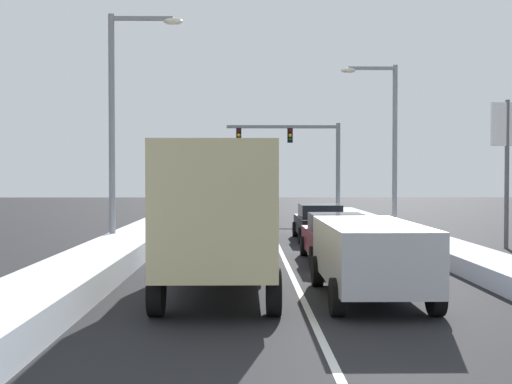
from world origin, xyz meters
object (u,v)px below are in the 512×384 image
suv_silver_right_lane_nearest (370,253)px  box_truck_center_lane_nearest (220,211)px  sedan_maroon_right_lane_second (337,238)px  sedan_black_right_lane_third (319,222)px  street_lamp_right_mid (387,132)px  street_lamp_left_mid (122,110)px  suv_charcoal_center_lane_third (239,212)px  traffic_light_gantry (303,149)px  suv_white_center_lane_second (240,222)px

suv_silver_right_lane_nearest → box_truck_center_lane_nearest: 3.50m
sedan_maroon_right_lane_second → box_truck_center_lane_nearest: (-3.44, -5.31, 1.14)m
sedan_black_right_lane_third → street_lamp_right_mid: street_lamp_right_mid is taller
street_lamp_left_mid → box_truck_center_lane_nearest: bearing=-65.5°
sedan_maroon_right_lane_second → suv_charcoal_center_lane_third: size_ratio=0.92×
sedan_maroon_right_lane_second → sedan_black_right_lane_third: bearing=88.0°
sedan_black_right_lane_third → street_lamp_left_mid: 9.40m
sedan_black_right_lane_third → traffic_light_gantry: bearing=87.4°
sedan_black_right_lane_third → box_truck_center_lane_nearest: 12.71m
box_truck_center_lane_nearest → suv_white_center_lane_second: box_truck_center_lane_nearest is taller
box_truck_center_lane_nearest → sedan_black_right_lane_third: bearing=73.1°
traffic_light_gantry → street_lamp_left_mid: (-8.26, -19.52, 0.55)m
sedan_maroon_right_lane_second → suv_white_center_lane_second: bearing=133.8°
sedan_black_right_lane_third → suv_white_center_lane_second: (-3.29, -3.63, 0.25)m
suv_white_center_lane_second → street_lamp_left_mid: size_ratio=0.58×
sedan_maroon_right_lane_second → street_lamp_right_mid: (3.73, 9.90, 3.96)m
suv_silver_right_lane_nearest → box_truck_center_lane_nearest: bearing=166.6°
suv_silver_right_lane_nearest → sedan_maroon_right_lane_second: (0.15, 6.09, -0.25)m
street_lamp_right_mid → street_lamp_left_mid: size_ratio=0.93×
box_truck_center_lane_nearest → suv_silver_right_lane_nearest: bearing=-13.4°
suv_silver_right_lane_nearest → street_lamp_left_mid: size_ratio=0.58×
suv_white_center_lane_second → suv_silver_right_lane_nearest: bearing=-72.6°
sedan_maroon_right_lane_second → suv_charcoal_center_lane_third: (-3.16, 9.89, 0.25)m
suv_white_center_lane_second → suv_charcoal_center_lane_third: 6.71m
traffic_light_gantry → sedan_black_right_lane_third: bearing=-92.6°
suv_silver_right_lane_nearest → sedan_black_right_lane_third: (0.39, 12.90, -0.25)m
suv_charcoal_center_lane_third → sedan_maroon_right_lane_second: bearing=-72.3°
sedan_maroon_right_lane_second → street_lamp_left_mid: (-7.30, 3.16, 4.28)m
sedan_maroon_right_lane_second → sedan_black_right_lane_third: 6.81m
box_truck_center_lane_nearest → suv_white_center_lane_second: 8.54m
box_truck_center_lane_nearest → suv_charcoal_center_lane_third: 15.22m
suv_silver_right_lane_nearest → sedan_maroon_right_lane_second: suv_silver_right_lane_nearest is taller
traffic_light_gantry → street_lamp_left_mid: street_lamp_left_mid is taller
suv_silver_right_lane_nearest → street_lamp_right_mid: (3.88, 15.99, 3.70)m
sedan_black_right_lane_third → suv_charcoal_center_lane_third: (-3.40, 3.08, 0.25)m
suv_white_center_lane_second → traffic_light_gantry: bearing=78.3°
sedan_black_right_lane_third → suv_white_center_lane_second: suv_white_center_lane_second is taller
street_lamp_right_mid → sedan_black_right_lane_third: bearing=-138.5°
suv_silver_right_lane_nearest → suv_charcoal_center_lane_third: same height
suv_silver_right_lane_nearest → suv_charcoal_center_lane_third: bearing=100.7°
suv_charcoal_center_lane_third → street_lamp_right_mid: street_lamp_right_mid is taller
traffic_light_gantry → suv_charcoal_center_lane_third: bearing=-107.9°
suv_charcoal_center_lane_third → street_lamp_left_mid: 8.87m
suv_silver_right_lane_nearest → sedan_black_right_lane_third: size_ratio=1.09×
box_truck_center_lane_nearest → traffic_light_gantry: bearing=81.1°
sedan_black_right_lane_third → street_lamp_left_mid: bearing=-154.2°
sedan_maroon_right_lane_second → suv_charcoal_center_lane_third: 10.39m
suv_silver_right_lane_nearest → street_lamp_left_mid: (-7.15, 9.25, 4.03)m
suv_silver_right_lane_nearest → box_truck_center_lane_nearest: box_truck_center_lane_nearest is taller
suv_charcoal_center_lane_third → street_lamp_right_mid: (6.89, 0.01, 3.70)m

